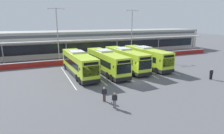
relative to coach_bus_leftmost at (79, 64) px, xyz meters
The scene contains 17 objects.
ground_plane 9.16m from the coach_bus_leftmost, 43.96° to the right, with size 200.00×200.00×0.00m, color #56565B.
terminal_building 21.70m from the coach_bus_leftmost, 72.64° to the left, with size 70.00×13.00×6.00m.
red_barrier_wall 10.57m from the coach_bus_leftmost, 51.98° to the left, with size 60.00×0.40×1.10m.
coach_bus_leftmost is the anchor object (origin of this frame).
coach_bus_left_centre 4.55m from the coach_bus_leftmost, ahead, with size 3.37×12.26×3.78m.
coach_bus_centre 8.53m from the coach_bus_leftmost, ahead, with size 3.37×12.26×3.78m.
coach_bus_right_centre 12.93m from the coach_bus_leftmost, ahead, with size 3.37×12.26×3.78m.
bay_stripe_far_west 2.64m from the coach_bus_leftmost, behind, with size 0.14×13.00×0.01m, color silver.
bay_stripe_west 2.89m from the coach_bus_leftmost, ahead, with size 0.14×13.00×0.01m, color silver.
bay_stripe_mid_west 6.71m from the coach_bus_leftmost, ahead, with size 0.14×13.00×0.01m, color silver.
bay_stripe_centre 10.81m from the coach_bus_leftmost, ahead, with size 0.14×13.00×0.01m, color silver.
bay_stripe_mid_east 14.97m from the coach_bus_leftmost, ahead, with size 0.14×13.00×0.01m, color silver.
pedestrian_with_handbag 13.26m from the coach_bus_leftmost, 88.05° to the right, with size 0.63×0.48×1.62m.
pedestrian_in_dark_coat 20.23m from the coach_bus_leftmost, 29.99° to the right, with size 0.54×0.37×1.62m.
pedestrian_child 11.37m from the coach_bus_leftmost, 89.53° to the right, with size 0.52×0.40×1.62m.
lamp_post_west 11.04m from the coach_bus_leftmost, 100.05° to the left, with size 3.24×0.28×11.00m.
lamp_post_centre 18.40m from the coach_bus_leftmost, 33.34° to the left, with size 3.24×0.28×11.00m.
Camera 1 is at (-12.95, -22.77, 8.42)m, focal length 30.07 mm.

